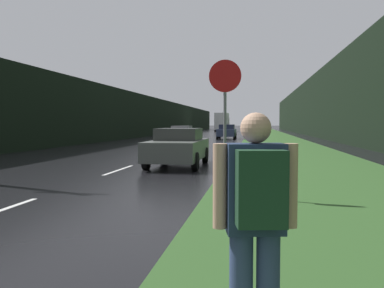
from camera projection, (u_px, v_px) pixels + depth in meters
grass_verge at (275, 140)px, 38.46m from camera, size 6.00×240.00×0.02m
lane_stripe_c at (119, 170)px, 14.23m from camera, size 0.12×3.00×0.01m
lane_stripe_d at (163, 155)px, 21.13m from camera, size 0.12×3.00×0.01m
treeline_far_side at (139, 116)px, 50.69m from camera, size 2.00×140.00×5.10m
treeline_near_side at (324, 105)px, 47.22m from camera, size 2.00×140.00×7.52m
stop_sign at (225, 112)px, 9.02m from camera, size 0.72×0.07×3.04m
hitchhiker_with_backpack at (256, 218)px, 2.80m from camera, size 0.59×0.46×1.71m
car_passing_near at (178, 147)px, 15.58m from camera, size 1.95×4.56×1.44m
car_passing_far at (227, 132)px, 42.22m from camera, size 1.90×4.45×1.52m
car_oncoming at (182, 133)px, 36.63m from camera, size 1.97×4.74×1.41m
delivery_truck at (222, 122)px, 81.05m from camera, size 2.60×8.57×3.66m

